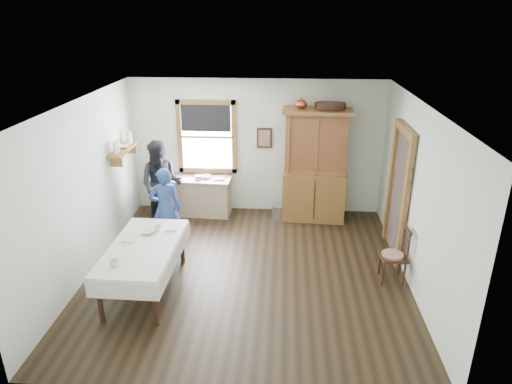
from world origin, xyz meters
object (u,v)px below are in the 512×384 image
china_hutch (315,166)px  pail (279,212)px  wicker_basket (292,214)px  dining_table (145,268)px  work_counter (198,196)px  spindle_chair (393,254)px  figure_dark (162,187)px  woman_blue (166,212)px

china_hutch → pail: (-0.67, -0.08, -0.96)m
pail → wicker_basket: size_ratio=0.94×
dining_table → pail: dining_table is taller
work_counter → spindle_chair: (3.43, -2.26, 0.07)m
spindle_chair → figure_dark: (-4.00, 1.70, 0.32)m
work_counter → china_hutch: bearing=1.6°
dining_table → china_hutch: bearing=46.0°
spindle_chair → figure_dark: bearing=152.7°
china_hutch → figure_dark: bearing=-167.0°
dining_table → figure_dark: 2.26m
china_hutch → pail: 1.17m
spindle_chair → wicker_basket: spindle_chair is taller
spindle_chair → woman_blue: bearing=163.3°
pail → woman_blue: woman_blue is taller
pail → spindle_chair: bearing=-50.3°
dining_table → spindle_chair: size_ratio=2.04×
pail → wicker_basket: 0.26m
dining_table → wicker_basket: 3.45m
work_counter → pail: 1.69m
wicker_basket → spindle_chair: bearing=-54.8°
dining_table → wicker_basket: bearing=50.3°
work_counter → dining_table: bearing=-92.9°
woman_blue → figure_dark: (-0.29, 0.89, 0.09)m
figure_dark → dining_table: bearing=-81.7°
spindle_chair → pail: spindle_chair is taller
china_hutch → spindle_chair: (1.10, -2.20, -0.65)m
woman_blue → figure_dark: figure_dark is taller
woman_blue → spindle_chair: bearing=150.0°
pail → wicker_basket: bearing=4.1°
dining_table → wicker_basket: (2.19, 2.64, -0.28)m
pail → work_counter: bearing=175.5°
pail → figure_dark: (-2.24, -0.42, 0.63)m
work_counter → figure_dark: 0.89m
china_hutch → woman_blue: china_hutch is taller
woman_blue → work_counter: bearing=-118.5°
wicker_basket → figure_dark: 2.62m
china_hutch → figure_dark: 2.97m
spindle_chair → pail: size_ratio=3.08×
work_counter → china_hutch: size_ratio=0.61×
china_hutch → pail: bearing=-170.3°
wicker_basket → woman_blue: (-2.19, -1.33, 0.59)m
wicker_basket → figure_dark: size_ratio=0.20×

